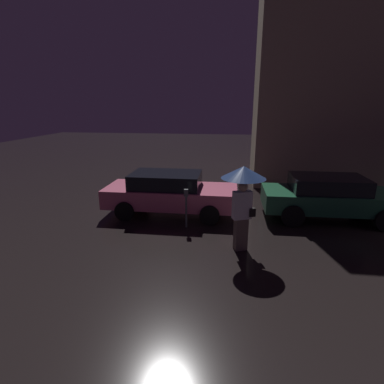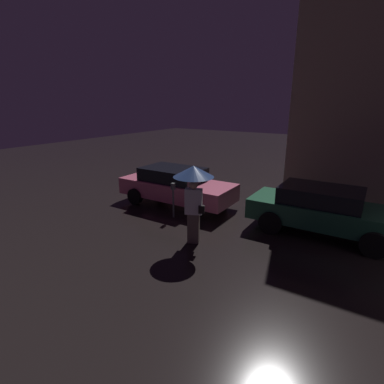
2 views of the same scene
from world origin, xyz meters
name	(u,v)px [view 2 (image 2 of 2)]	position (x,y,z in m)	size (l,w,h in m)	color
parked_car_pink	(176,185)	(-9.43, 1.37, 0.74)	(4.44, 1.95, 1.42)	#DB6684
parked_car_green	(324,210)	(-4.17, 1.51, 0.76)	(4.35, 1.91, 1.42)	#1E5638
pedestrian_with_umbrella	(194,183)	(-7.09, -1.06, 1.73)	(1.09, 1.09, 2.20)	#66564C
parking_meter	(173,196)	(-8.69, 0.19, 0.75)	(0.12, 0.10, 1.21)	#4C5154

